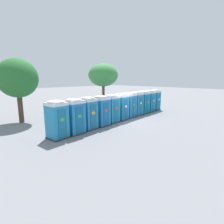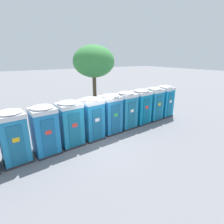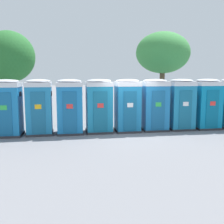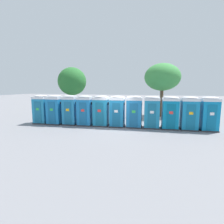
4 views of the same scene
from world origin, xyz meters
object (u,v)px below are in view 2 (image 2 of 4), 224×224
portapotty_7 (126,110)px  portapotty_8 (141,106)px  portapotty_10 (164,101)px  street_tree_1 (94,62)px  portapotty_3 (45,130)px  portapotty_9 (153,103)px  portapotty_5 (92,118)px  portapotty_6 (110,114)px  portapotty_4 (70,123)px  portapotty_2 (13,137)px

portapotty_7 → portapotty_8: same height
portapotty_10 → street_tree_1: bearing=121.3°
portapotty_3 → street_tree_1: 9.45m
portapotty_9 → portapotty_7: bearing=-176.3°
portapotty_5 → street_tree_1: size_ratio=0.44×
portapotty_6 → portapotty_4: bearing=-175.4°
portapotty_8 → street_tree_1: size_ratio=0.44×
portapotty_7 → portapotty_9: 2.76m
portapotty_5 → portapotty_3: bearing=-174.6°
portapotty_3 → portapotty_10: size_ratio=1.00×
portapotty_5 → street_tree_1: (3.41, 6.25, 3.00)m
portapotty_3 → portapotty_6: same height
portapotty_9 → street_tree_1: size_ratio=0.44×
portapotty_8 → portapotty_7: bearing=-176.5°
street_tree_1 → portapotty_8: bearing=-83.2°
portapotty_5 → portapotty_9: (5.49, 0.45, -0.00)m
portapotty_4 → portapotty_10: size_ratio=1.00×
portapotty_6 → portapotty_9: (4.12, 0.31, 0.00)m
portapotty_7 → portapotty_10: 4.14m
portapotty_4 → portapotty_6: same height
portapotty_4 → portapotty_10: 8.27m
portapotty_2 → portapotty_8: size_ratio=1.00×
portapotty_8 → portapotty_9: (1.38, 0.10, 0.00)m
portapotty_4 → portapotty_7: (4.12, 0.35, 0.00)m
portapotty_2 → street_tree_1: 10.43m
portapotty_6 → portapotty_8: bearing=4.4°
portapotty_4 → portapotty_8: same height
portapotty_7 → portapotty_5: bearing=-174.3°
portapotty_3 → portapotty_5: (2.74, 0.26, 0.00)m
portapotty_8 → portapotty_10: (2.75, 0.21, 0.00)m
portapotty_2 → portapotty_9: same height
portapotty_9 → portapotty_8: bearing=-176.0°
portapotty_4 → portapotty_9: 6.89m
portapotty_6 → portapotty_10: 5.51m
portapotty_2 → portapotty_7: same height
portapotty_10 → portapotty_9: bearing=-175.1°
portapotty_4 → portapotty_10: (8.25, 0.65, 0.00)m
portapotty_2 → portapotty_9: size_ratio=1.00×
portapotty_2 → portapotty_4: (2.75, 0.22, -0.00)m
portapotty_10 → portapotty_5: bearing=-175.3°
portapotty_6 → street_tree_1: size_ratio=0.44×
portapotty_4 → portapotty_9: (6.87, 0.53, 0.00)m
portapotty_4 → portapotty_8: bearing=4.5°
portapotty_3 → portapotty_10: 9.65m
portapotty_2 → portapotty_3: 1.38m
portapotty_6 → street_tree_1: 7.10m
portapotty_3 → street_tree_1: size_ratio=0.44×
portapotty_5 → portapotty_4: bearing=-176.8°
portapotty_3 → portapotty_8: (6.86, 0.62, -0.00)m
portapotty_3 → portapotty_9: same height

